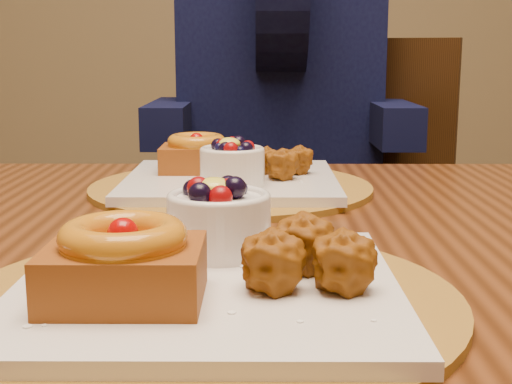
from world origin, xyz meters
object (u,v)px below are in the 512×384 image
(place_setting_near, at_px, (204,273))
(diner, at_px, (279,57))
(chair_far, at_px, (333,242))
(dining_table, at_px, (223,301))
(place_setting_far, at_px, (229,176))

(place_setting_near, relative_size, diner, 0.44)
(place_setting_near, height_order, chair_far, chair_far)
(dining_table, xyz_separation_m, chair_far, (0.20, 0.76, -0.14))
(dining_table, relative_size, chair_far, 1.66)
(chair_far, height_order, diner, diner)
(dining_table, bearing_deg, place_setting_far, 90.54)
(place_setting_near, xyz_separation_m, diner, (0.08, 1.07, 0.15))
(place_setting_far, bearing_deg, diner, 82.49)
(dining_table, relative_size, diner, 1.84)
(place_setting_far, relative_size, chair_far, 0.39)
(place_setting_far, distance_m, chair_far, 0.62)
(place_setting_near, distance_m, chair_far, 1.02)
(dining_table, bearing_deg, place_setting_near, -90.67)
(place_setting_near, bearing_deg, place_setting_far, 89.94)
(place_setting_far, distance_m, diner, 0.66)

